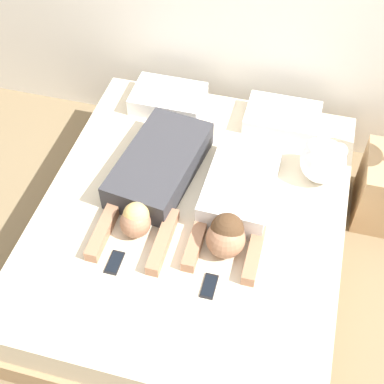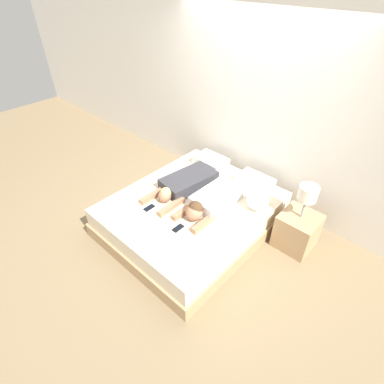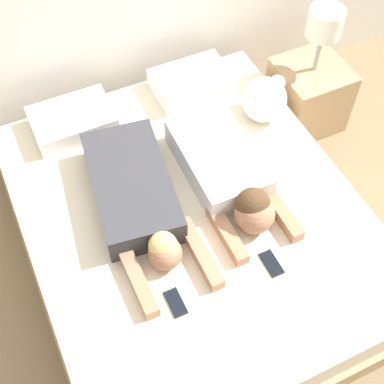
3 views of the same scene
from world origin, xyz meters
name	(u,v)px [view 2 (image 2 of 3)]	position (x,y,z in m)	size (l,w,h in m)	color
ground_plane	(192,226)	(0.00, 0.00, 0.00)	(12.00, 12.00, 0.00)	#7F6B4C
wall_back	(253,109)	(0.00, 1.21, 1.30)	(12.00, 0.06, 2.60)	white
bed	(192,214)	(0.00, 0.00, 0.21)	(1.78, 2.11, 0.44)	tan
pillow_head_left	(211,161)	(-0.39, 0.83, 0.50)	(0.47, 0.33, 0.12)	white
pillow_head_right	(254,182)	(0.39, 0.83, 0.50)	(0.47, 0.33, 0.12)	white
person_left	(184,184)	(-0.25, 0.13, 0.52)	(0.49, 1.10, 0.20)	#333338
person_right	(210,202)	(0.24, 0.06, 0.53)	(0.39, 0.93, 0.24)	silver
cell_phone_left	(149,208)	(-0.30, -0.46, 0.44)	(0.07, 0.15, 0.01)	black
cell_phone_right	(178,228)	(0.22, -0.47, 0.44)	(0.07, 0.15, 0.01)	black
plush_toy	(258,199)	(0.68, 0.44, 0.58)	(0.27, 0.27, 0.28)	white
nightstand	(298,228)	(1.17, 0.64, 0.28)	(0.44, 0.44, 0.91)	tan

